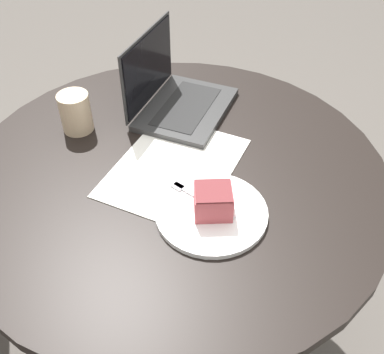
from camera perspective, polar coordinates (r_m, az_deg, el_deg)
ground_plane at (r=1.68m, az=-1.52°, el=-17.69°), size 12.00×12.00×0.00m
dining_table at (r=1.22m, az=-2.00°, el=-4.68°), size 1.05×1.05×0.73m
paper_document at (r=1.10m, az=-2.13°, el=1.36°), size 0.44×0.41×0.00m
plate at (r=0.99m, az=2.48°, el=-4.51°), size 0.25×0.25×0.01m
cake_slice at (r=0.96m, az=2.70°, el=-3.07°), size 0.08×0.08×0.06m
fork at (r=1.01m, az=0.59°, el=-2.45°), size 0.13×0.14×0.00m
coffee_glass at (r=1.23m, az=-14.57°, el=7.94°), size 0.08×0.08×0.11m
laptop at (r=1.28m, az=-1.99°, el=10.02°), size 0.36×0.33×0.22m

